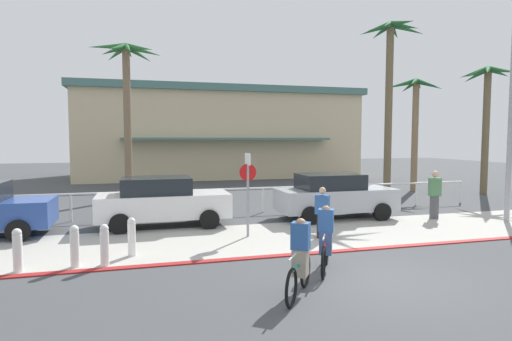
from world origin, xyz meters
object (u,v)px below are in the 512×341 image
at_px(palm_tree_2, 390,67).
at_px(car_white_1, 162,201).
at_px(cyclist_red_0, 326,240).
at_px(pedestrian_1, 435,197).
at_px(car_silver_2, 334,196).
at_px(cyclist_teal_1, 300,259).
at_px(bollard_1, 132,236).
at_px(palm_tree_1, 127,80).
at_px(pedestrian_0, 322,215).
at_px(bollard_0, 75,246).
at_px(palm_tree_4, 487,97).
at_px(stop_sign_bike_lane, 248,182).
at_px(bollard_2, 18,250).
at_px(bollard_3, 105,245).
at_px(palm_tree_3, 415,104).

relative_size(palm_tree_2, car_white_1, 1.99).
relative_size(car_white_1, cyclist_red_0, 2.71).
bearing_deg(pedestrian_1, car_silver_2, 162.64).
bearing_deg(car_silver_2, cyclist_teal_1, -120.63).
bearing_deg(car_white_1, cyclist_teal_1, -72.89).
bearing_deg(bollard_1, cyclist_red_0, -28.16).
bearing_deg(bollard_1, car_silver_2, 24.68).
relative_size(palm_tree_1, pedestrian_0, 4.92).
distance_m(cyclist_teal_1, pedestrian_1, 9.60).
relative_size(palm_tree_2, cyclist_teal_1, 5.74).
bearing_deg(car_white_1, bollard_0, -117.60).
bearing_deg(cyclist_teal_1, pedestrian_0, 60.43).
relative_size(car_silver_2, cyclist_teal_1, 2.89).
bearing_deg(palm_tree_4, stop_sign_bike_lane, -157.02).
distance_m(bollard_2, pedestrian_1, 13.55).
distance_m(stop_sign_bike_lane, car_white_1, 3.45).
xyz_separation_m(bollard_2, cyclist_red_0, (6.73, -1.62, 0.18)).
xyz_separation_m(palm_tree_2, pedestrian_1, (-1.45, -5.32, -5.69)).
height_order(bollard_1, cyclist_teal_1, cyclist_teal_1).
xyz_separation_m(palm_tree_2, car_white_1, (-11.30, -3.96, -5.66)).
relative_size(stop_sign_bike_lane, palm_tree_1, 0.34).
xyz_separation_m(bollard_3, pedestrian_1, (11.39, 2.93, 0.33)).
bearing_deg(palm_tree_3, palm_tree_4, -41.05).
relative_size(stop_sign_bike_lane, pedestrian_0, 1.65).
xyz_separation_m(bollard_1, pedestrian_0, (5.48, 0.50, 0.19)).
bearing_deg(pedestrian_1, car_white_1, 172.14).
relative_size(palm_tree_2, car_silver_2, 1.99).
bearing_deg(bollard_1, palm_tree_1, 91.58).
relative_size(palm_tree_4, car_silver_2, 1.56).
bearing_deg(bollard_1, bollard_3, -130.47).
height_order(palm_tree_3, palm_tree_4, palm_tree_4).
height_order(car_silver_2, cyclist_red_0, car_silver_2).
bearing_deg(pedestrian_0, palm_tree_4, 29.07).
bearing_deg(bollard_2, cyclist_teal_1, -27.52).
height_order(bollard_2, palm_tree_4, palm_tree_4).
xyz_separation_m(bollard_3, cyclist_teal_1, (3.76, -2.89, 0.18)).
height_order(bollard_1, pedestrian_0, pedestrian_0).
height_order(car_white_1, cyclist_teal_1, car_white_1).
distance_m(palm_tree_4, car_white_1, 18.13).
relative_size(bollard_0, bollard_1, 1.00).
relative_size(bollard_3, pedestrian_0, 0.64).
relative_size(bollard_0, car_silver_2, 0.23).
bearing_deg(bollard_3, cyclist_teal_1, -37.54).
relative_size(bollard_2, cyclist_teal_1, 0.66).
relative_size(stop_sign_bike_lane, pedestrian_1, 1.41).
relative_size(car_white_1, pedestrian_1, 2.43).
height_order(palm_tree_2, car_silver_2, palm_tree_2).
height_order(car_white_1, pedestrian_1, pedestrian_1).
xyz_separation_m(bollard_0, pedestrian_1, (12.05, 2.86, 0.33)).
distance_m(car_silver_2, cyclist_teal_1, 8.04).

